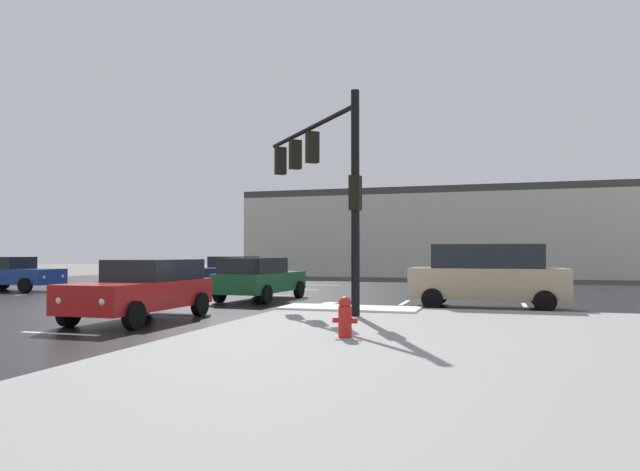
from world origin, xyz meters
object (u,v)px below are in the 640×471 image
at_px(sedan_red, 144,288).
at_px(sedan_blue, 11,273).
at_px(suv_tan, 487,275).
at_px(traffic_signal_mast, 322,169).
at_px(fire_hydrant, 345,317).
at_px(sedan_navy, 229,271).
at_px(sedan_green, 259,278).

relative_size(sedan_red, sedan_blue, 1.00).
xyz_separation_m(suv_tan, sedan_blue, (-21.37, 2.53, -0.24)).
bearing_deg(traffic_signal_mast, sedan_blue, 31.42).
distance_m(fire_hydrant, sedan_navy, 19.47).
distance_m(fire_hydrant, suv_tan, 8.70).
distance_m(sedan_navy, sedan_blue, 10.14).
height_order(fire_hydrant, sedan_blue, sedan_blue).
xyz_separation_m(sedan_green, sedan_blue, (-13.23, 1.78, 0.00)).
height_order(traffic_signal_mast, sedan_red, traffic_signal_mast).
relative_size(sedan_green, sedan_navy, 0.99).
xyz_separation_m(traffic_signal_mast, suv_tan, (4.63, 2.91, -3.16)).
height_order(sedan_red, sedan_blue, same).
bearing_deg(sedan_navy, sedan_red, 23.60).
bearing_deg(sedan_red, suv_tan, 125.36).
height_order(fire_hydrant, sedan_red, sedan_red).
bearing_deg(sedan_blue, suv_tan, -6.42).
bearing_deg(fire_hydrant, traffic_signal_mast, 110.96).
bearing_deg(suv_tan, sedan_blue, 173.46).
distance_m(traffic_signal_mast, sedan_blue, 17.92).
xyz_separation_m(fire_hydrant, suv_tan, (2.56, 8.30, 0.55)).
relative_size(sedan_green, suv_tan, 0.95).
bearing_deg(traffic_signal_mast, sedan_green, 3.20).
height_order(sedan_red, sedan_navy, same).
distance_m(sedan_red, sedan_navy, 14.82).
xyz_separation_m(sedan_green, sedan_red, (-0.44, -6.74, 0.00)).
relative_size(sedan_green, sedan_blue, 1.01).
distance_m(traffic_signal_mast, sedan_green, 6.10).
distance_m(sedan_green, suv_tan, 8.17).
relative_size(traffic_signal_mast, suv_tan, 1.22).
distance_m(traffic_signal_mast, sedan_navy, 14.26).
relative_size(traffic_signal_mast, sedan_navy, 1.26).
bearing_deg(sedan_green, suv_tan, -92.29).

